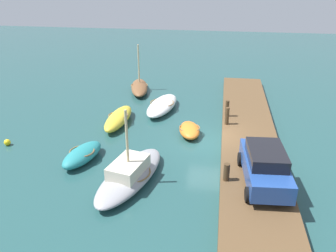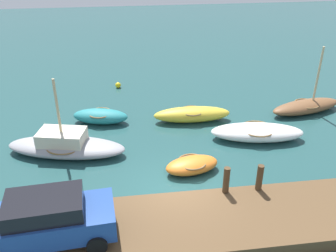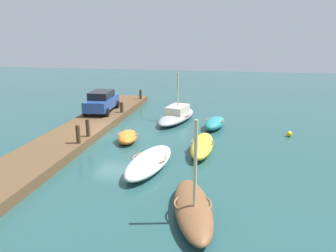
% 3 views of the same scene
% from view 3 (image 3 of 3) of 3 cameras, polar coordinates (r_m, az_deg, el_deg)
% --- Properties ---
extents(ground_plane, '(84.00, 84.00, 0.00)m').
position_cam_3_polar(ground_plane, '(21.14, -10.02, -1.93)').
color(ground_plane, '#234C4C').
extents(dock_platform, '(24.14, 3.17, 0.51)m').
position_cam_3_polar(dock_platform, '(21.95, -15.63, -0.91)').
color(dock_platform, brown).
rests_on(dock_platform, ground_plane).
extents(rowboat_teal, '(3.21, 1.90, 0.76)m').
position_cam_3_polar(rowboat_teal, '(22.84, 8.50, 0.53)').
color(rowboat_teal, teal).
rests_on(rowboat_teal, ground_plane).
extents(dinghy_orange, '(2.57, 1.65, 0.65)m').
position_cam_3_polar(dinghy_orange, '(19.88, -7.41, -1.96)').
color(dinghy_orange, orange).
rests_on(dinghy_orange, ground_plane).
extents(motorboat_white, '(4.83, 2.32, 0.76)m').
position_cam_3_polar(motorboat_white, '(15.81, -3.44, -6.51)').
color(motorboat_white, white).
rests_on(motorboat_white, ground_plane).
extents(rowboat_yellow, '(4.27, 1.36, 0.81)m').
position_cam_3_polar(rowboat_yellow, '(18.09, 6.26, -3.53)').
color(rowboat_yellow, gold).
rests_on(rowboat_yellow, ground_plane).
extents(sailboat_grey, '(5.88, 3.11, 3.76)m').
position_cam_3_polar(sailboat_grey, '(24.59, 1.64, 1.99)').
color(sailboat_grey, '#939399').
rests_on(sailboat_grey, ground_plane).
extents(rowboat_brown, '(4.68, 2.35, 3.85)m').
position_cam_3_polar(rowboat_brown, '(11.94, 4.53, -14.61)').
color(rowboat_brown, brown).
rests_on(rowboat_brown, ground_plane).
extents(mooring_post_west, '(0.25, 0.25, 0.91)m').
position_cam_3_polar(mooring_post_west, '(30.73, -5.04, 5.78)').
color(mooring_post_west, '#47331E').
rests_on(mooring_post_west, dock_platform).
extents(mooring_post_mid_west, '(0.28, 0.28, 0.84)m').
position_cam_3_polar(mooring_post_mid_west, '(25.46, -8.45, 3.41)').
color(mooring_post_mid_west, '#47331E').
rests_on(mooring_post_mid_west, dock_platform).
extents(mooring_post_mid_east, '(0.24, 0.24, 1.10)m').
position_cam_3_polar(mooring_post_mid_east, '(19.71, -14.45, -0.30)').
color(mooring_post_mid_east, '#47331E').
rests_on(mooring_post_mid_east, dock_platform).
extents(mooring_post_east, '(0.24, 0.24, 1.08)m').
position_cam_3_polar(mooring_post_east, '(18.59, -16.12, -1.44)').
color(mooring_post_east, '#47331E').
rests_on(mooring_post_east, dock_platform).
extents(parked_car, '(4.33, 2.22, 1.69)m').
position_cam_3_polar(parked_car, '(25.87, -12.02, 4.47)').
color(parked_car, '#234793').
rests_on(parked_car, dock_platform).
extents(marker_buoy, '(0.37, 0.37, 0.37)m').
position_cam_3_polar(marker_buoy, '(22.31, 21.31, -1.35)').
color(marker_buoy, yellow).
rests_on(marker_buoy, ground_plane).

